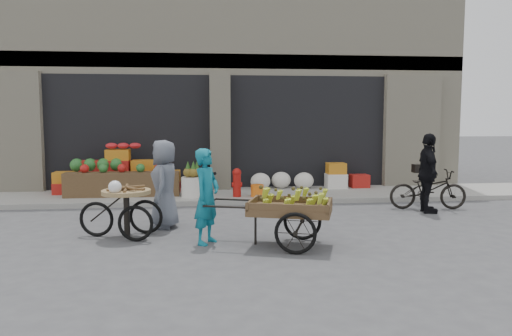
{
  "coord_description": "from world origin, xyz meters",
  "views": [
    {
      "loc": [
        -0.53,
        -8.62,
        2.12
      ],
      "look_at": [
        0.54,
        0.98,
        1.1
      ],
      "focal_mm": 35.0,
      "sensor_mm": 36.0,
      "label": 1
    }
  ],
  "objects": [
    {
      "name": "sidewalk",
      "position": [
        0.0,
        4.1,
        0.06
      ],
      "size": [
        18.0,
        2.2,
        0.12
      ],
      "primitive_type": "cube",
      "color": "gray",
      "rests_on": "ground"
    },
    {
      "name": "pineapple_bin",
      "position": [
        -0.75,
        3.6,
        0.37
      ],
      "size": [
        0.52,
        0.52,
        0.5
      ],
      "primitive_type": "cylinder",
      "color": "silver",
      "rests_on": "sidewalk"
    },
    {
      "name": "seated_person",
      "position": [
        -0.35,
        4.2,
        0.58
      ],
      "size": [
        0.51,
        0.43,
        0.93
      ],
      "primitive_type": "imported",
      "rotation": [
        0.0,
        0.0,
        0.17
      ],
      "color": "black",
      "rests_on": "sidewalk"
    },
    {
      "name": "building",
      "position": [
        0.0,
        8.03,
        3.37
      ],
      "size": [
        14.0,
        6.45,
        7.0
      ],
      "color": "beige",
      "rests_on": "ground"
    },
    {
      "name": "cyclist",
      "position": [
        4.39,
        1.68,
        0.87
      ],
      "size": [
        0.56,
        1.07,
        1.74
      ],
      "primitive_type": "imported",
      "rotation": [
        0.0,
        0.0,
        1.43
      ],
      "color": "black",
      "rests_on": "ground"
    },
    {
      "name": "orange_bucket",
      "position": [
        0.85,
        3.5,
        0.27
      ],
      "size": [
        0.32,
        0.32,
        0.3
      ],
      "primitive_type": "cylinder",
      "color": "orange",
      "rests_on": "sidewalk"
    },
    {
      "name": "right_bay_goods",
      "position": [
        2.61,
        4.7,
        0.41
      ],
      "size": [
        3.35,
        0.6,
        0.7
      ],
      "color": "silver",
      "rests_on": "sidewalk"
    },
    {
      "name": "bicycle",
      "position": [
        4.59,
        2.08,
        0.45
      ],
      "size": [
        1.78,
        0.84,
        0.9
      ],
      "primitive_type": "imported",
      "rotation": [
        0.0,
        0.0,
        1.43
      ],
      "color": "black",
      "rests_on": "ground"
    },
    {
      "name": "tricycle_cart",
      "position": [
        -1.83,
        0.12,
        0.57
      ],
      "size": [
        1.46,
        0.99,
        0.95
      ],
      "rotation": [
        0.0,
        0.0,
        -0.2
      ],
      "color": "#9E7F51",
      "rests_on": "ground"
    },
    {
      "name": "fire_hydrant",
      "position": [
        0.35,
        3.55,
        0.5
      ],
      "size": [
        0.22,
        0.22,
        0.71
      ],
      "color": "#A5140F",
      "rests_on": "sidewalk"
    },
    {
      "name": "fruit_display",
      "position": [
        -2.48,
        4.38,
        0.67
      ],
      "size": [
        3.1,
        1.12,
        1.24
      ],
      "color": "#AE1D18",
      "rests_on": "sidewalk"
    },
    {
      "name": "ground",
      "position": [
        0.0,
        0.0,
        0.0
      ],
      "size": [
        80.0,
        80.0,
        0.0
      ],
      "primitive_type": "plane",
      "color": "#424244",
      "rests_on": "ground"
    },
    {
      "name": "vendor_woman",
      "position": [
        -0.44,
        -0.46,
        0.79
      ],
      "size": [
        0.62,
        0.69,
        1.58
      ],
      "primitive_type": "imported",
      "rotation": [
        0.0,
        0.0,
        1.04
      ],
      "color": "#106C82",
      "rests_on": "ground"
    },
    {
      "name": "vendor_grey",
      "position": [
        -1.22,
        0.81,
        0.83
      ],
      "size": [
        0.57,
        0.84,
        1.67
      ],
      "primitive_type": "imported",
      "rotation": [
        0.0,
        0.0,
        -1.62
      ],
      "color": "slate",
      "rests_on": "ground"
    },
    {
      "name": "banana_cart",
      "position": [
        0.85,
        -0.78,
        0.67
      ],
      "size": [
        2.37,
        1.51,
        0.93
      ],
      "rotation": [
        0.0,
        0.0,
        -0.32
      ],
      "color": "brown",
      "rests_on": "ground"
    }
  ]
}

